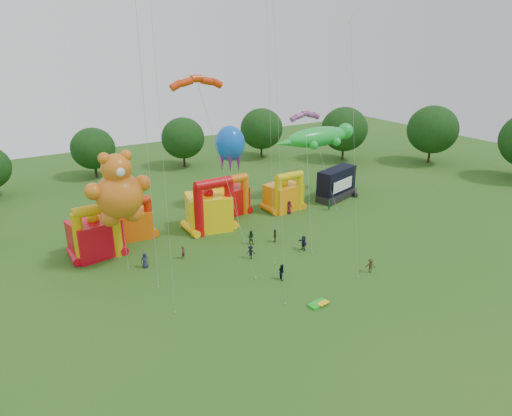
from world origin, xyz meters
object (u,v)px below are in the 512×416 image
spectator_4 (275,236)px  bouncy_castle_0 (96,235)px  octopus_kite (233,176)px  teddy_bear_kite (119,192)px  bouncy_castle_2 (210,209)px  spectator_0 (145,260)px  stage_trailer (337,184)px  gecko_kite (322,152)px

spectator_4 → bouncy_castle_0: bearing=-69.2°
octopus_kite → teddy_bear_kite: bearing=-156.8°
bouncy_castle_0 → spectator_4: bearing=-21.8°
bouncy_castle_2 → teddy_bear_kite: teddy_bear_kite is taller
spectator_0 → spectator_4: spectator_0 is taller
octopus_kite → spectator_4: (-0.38, -11.28, -4.75)m
bouncy_castle_2 → octopus_kite: (5.41, 3.36, 2.82)m
stage_trailer → teddy_bear_kite: size_ratio=0.60×
teddy_bear_kite → spectator_4: bearing=-11.4°
stage_trailer → gecko_kite: 5.70m
stage_trailer → octopus_kite: size_ratio=0.65×
bouncy_castle_0 → spectator_0: size_ratio=3.73×
teddy_bear_kite → spectator_0: bearing=-43.7°
bouncy_castle_0 → bouncy_castle_2: size_ratio=0.92×
octopus_kite → spectator_0: octopus_kite is taller
spectator_4 → stage_trailer: bearing=158.5°
bouncy_castle_2 → gecko_kite: 20.84m
octopus_kite → spectator_4: bearing=-91.9°
bouncy_castle_0 → gecko_kite: 35.34m
octopus_kite → spectator_4: size_ratio=7.23×
bouncy_castle_2 → spectator_4: bearing=-57.6°
bouncy_castle_2 → octopus_kite: size_ratio=0.60×
bouncy_castle_0 → stage_trailer: (37.08, 0.49, -0.21)m
stage_trailer → bouncy_castle_0: bearing=-179.2°
teddy_bear_kite → gecko_kite: bearing=11.0°
bouncy_castle_0 → spectator_4: 21.36m
spectator_0 → gecko_kite: bearing=24.9°
stage_trailer → octopus_kite: bearing=170.4°
spectator_0 → spectator_4: size_ratio=1.06×
spectator_4 → spectator_0: bearing=-54.6°
octopus_kite → spectator_4: 12.25m
bouncy_castle_2 → teddy_bear_kite: 14.63m
gecko_kite → spectator_0: bearing=-165.8°
gecko_kite → spectator_0: (-31.24, -7.89, -6.52)m
bouncy_castle_0 → gecko_kite: gecko_kite is taller
spectator_4 → teddy_bear_kite: bearing=-58.8°
spectator_4 → octopus_kite: bearing=-139.3°
bouncy_castle_2 → octopus_kite: bearing=31.8°
gecko_kite → spectator_4: gecko_kite is taller
bouncy_castle_0 → octopus_kite: 20.65m
teddy_bear_kite → gecko_kite: 33.47m
octopus_kite → spectator_0: 19.43m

